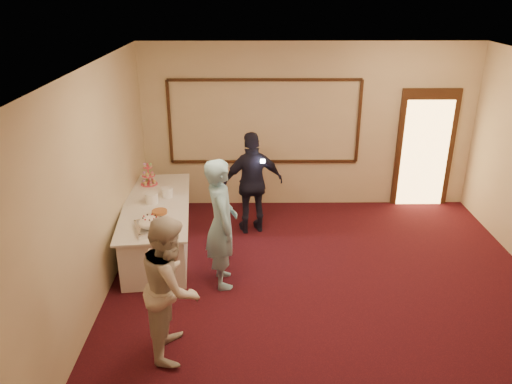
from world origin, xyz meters
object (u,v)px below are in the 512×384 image
(cupcake_stand, at_px, (149,176))
(plate_stack_a, at_px, (152,198))
(buffet_table, at_px, (158,226))
(woman, at_px, (172,286))
(pavlova_tray, at_px, (150,225))
(man, at_px, (221,224))
(tart, at_px, (160,212))
(plate_stack_b, at_px, (167,192))
(guest, at_px, (253,183))

(cupcake_stand, bearing_deg, plate_stack_a, -76.32)
(buffet_table, distance_m, woman, 2.46)
(pavlova_tray, relative_size, man, 0.32)
(buffet_table, relative_size, woman, 1.59)
(tart, height_order, woman, woman)
(pavlova_tray, relative_size, plate_stack_b, 3.26)
(pavlova_tray, distance_m, plate_stack_b, 1.16)
(tart, bearing_deg, cupcake_stand, 107.70)
(plate_stack_a, xyz_separation_m, woman, (0.65, -2.39, -0.02))
(tart, xyz_separation_m, woman, (0.47, -1.99, 0.04))
(plate_stack_b, distance_m, tart, 0.64)
(cupcake_stand, distance_m, plate_stack_b, 0.66)
(woman, bearing_deg, guest, -18.34)
(plate_stack_b, xyz_separation_m, man, (0.93, -1.27, 0.07))
(man, distance_m, guest, 1.65)
(man, relative_size, woman, 1.10)
(buffet_table, distance_m, tart, 0.56)
(woman, xyz_separation_m, guest, (0.90, 2.96, 0.03))
(woman, height_order, guest, guest)
(buffet_table, bearing_deg, woman, -75.96)
(plate_stack_a, distance_m, woman, 2.47)
(man, bearing_deg, guest, -26.24)
(plate_stack_a, relative_size, guest, 0.12)
(plate_stack_a, height_order, tart, plate_stack_a)
(pavlova_tray, height_order, guest, guest)
(woman, bearing_deg, buffet_table, 12.63)
(pavlova_tray, bearing_deg, woman, -71.06)
(man, relative_size, guest, 1.06)
(guest, bearing_deg, pavlova_tray, 32.65)
(cupcake_stand, xyz_separation_m, plate_stack_b, (0.39, -0.53, -0.07))
(man, bearing_deg, tart, 45.33)
(plate_stack_a, relative_size, plate_stack_b, 1.14)
(plate_stack_a, height_order, woman, woman)
(plate_stack_a, height_order, man, man)
(plate_stack_b, bearing_deg, tart, -91.56)
(cupcake_stand, relative_size, plate_stack_a, 2.02)
(buffet_table, xyz_separation_m, plate_stack_a, (-0.07, 0.03, 0.47))
(cupcake_stand, height_order, woman, woman)
(plate_stack_b, distance_m, woman, 2.67)
(pavlova_tray, distance_m, cupcake_stand, 1.72)
(plate_stack_b, height_order, guest, guest)
(pavlova_tray, xyz_separation_m, plate_stack_b, (0.05, 1.16, -0.01))
(plate_stack_a, bearing_deg, pavlova_tray, -80.69)
(cupcake_stand, height_order, tart, cupcake_stand)
(pavlova_tray, relative_size, tart, 2.23)
(cupcake_stand, height_order, plate_stack_a, cupcake_stand)
(cupcake_stand, bearing_deg, guest, -6.52)
(buffet_table, height_order, tart, tart)
(cupcake_stand, bearing_deg, woman, -75.06)
(tart, relative_size, guest, 0.15)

